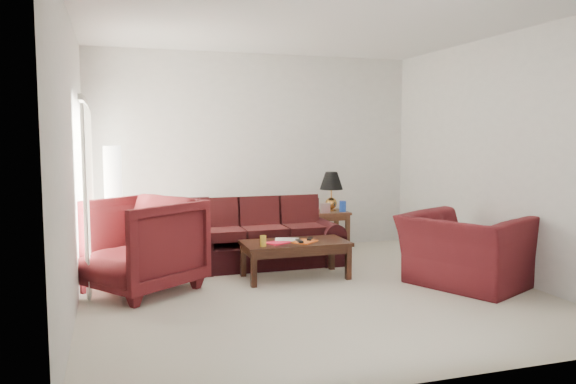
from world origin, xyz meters
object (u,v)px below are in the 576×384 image
at_px(floor_lamp, 114,205).
at_px(armchair_right, 466,251).
at_px(coffee_table, 295,260).
at_px(sofa, 263,234).
at_px(armchair_left, 138,245).
at_px(end_table, 329,230).

height_order(floor_lamp, armchair_right, floor_lamp).
bearing_deg(armchair_right, coffee_table, 36.13).
bearing_deg(sofa, armchair_right, -37.97).
bearing_deg(armchair_right, sofa, 23.24).
bearing_deg(armchair_left, floor_lamp, 153.54).
bearing_deg(armchair_right, end_table, -9.38).
relative_size(sofa, coffee_table, 1.62).
bearing_deg(coffee_table, floor_lamp, 168.95).
xyz_separation_m(armchair_left, armchair_right, (3.67, -0.92, -0.11)).
bearing_deg(floor_lamp, sofa, -16.94).
bearing_deg(end_table, armchair_right, -73.79).
bearing_deg(armchair_left, coffee_table, 54.85).
xyz_separation_m(floor_lamp, armchair_left, (0.25, -1.41, -0.29)).
distance_m(sofa, end_table, 1.48).
bearing_deg(coffee_table, sofa, 126.57).
height_order(sofa, coffee_table, sofa).
xyz_separation_m(sofa, coffee_table, (0.21, -0.78, -0.21)).
bearing_deg(floor_lamp, armchair_right, -30.74).
height_order(armchair_right, coffee_table, armchair_right).
bearing_deg(coffee_table, end_table, 77.21).
xyz_separation_m(end_table, coffee_table, (-1.06, -1.54, -0.07)).
xyz_separation_m(floor_lamp, coffee_table, (2.13, -1.37, -0.60)).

